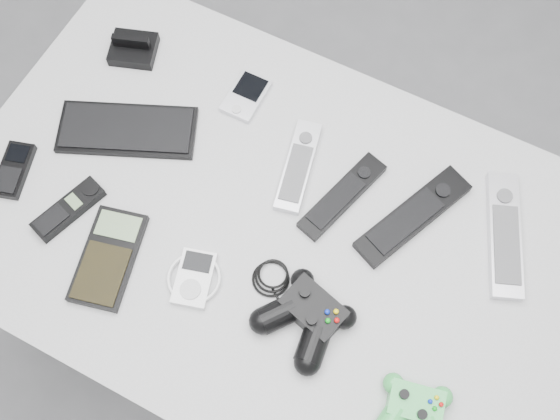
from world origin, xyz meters
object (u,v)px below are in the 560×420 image
at_px(calculator, 108,258).
at_px(controller_black, 307,316).
at_px(pda, 246,96).
at_px(remote_silver_b, 505,234).
at_px(desk, 271,239).
at_px(pda_keyboard, 127,129).
at_px(controller_green, 414,412).
at_px(remote_black_a, 342,196).
at_px(mobile_phone, 14,170).
at_px(remote_silver_a, 298,166).
at_px(cordless_handset, 68,209).
at_px(remote_black_b, 413,216).
at_px(mp3_player, 194,278).

height_order(calculator, controller_black, controller_black).
relative_size(pda, remote_silver_b, 0.43).
relative_size(desk, pda_keyboard, 4.46).
distance_m(desk, controller_green, 0.41).
distance_m(remote_black_a, mobile_phone, 0.62).
height_order(remote_black_a, controller_black, controller_black).
xyz_separation_m(pda, calculator, (-0.06, -0.41, 0.00)).
relative_size(remote_silver_b, mobile_phone, 2.12).
relative_size(desk, remote_silver_b, 4.93).
bearing_deg(pda_keyboard, mobile_phone, -153.50).
relative_size(remote_silver_a, cordless_handset, 1.36).
height_order(remote_black_a, remote_black_b, remote_black_b).
height_order(desk, calculator, calculator).
bearing_deg(remote_silver_a, pda_keyboard, -178.89).
distance_m(calculator, mp3_player, 0.16).
bearing_deg(pda_keyboard, controller_green, -42.44).
bearing_deg(remote_silver_a, pda, 137.95).
xyz_separation_m(cordless_handset, calculator, (0.12, -0.04, -0.00)).
distance_m(remote_black_a, controller_black, 0.24).
height_order(desk, mobile_phone, mobile_phone).
height_order(calculator, mp3_player, same).
relative_size(pda_keyboard, remote_silver_a, 1.39).
xyz_separation_m(mp3_player, controller_green, (0.43, -0.03, 0.01)).
height_order(remote_silver_b, mp3_player, remote_silver_b).
relative_size(pda_keyboard, calculator, 1.45).
relative_size(remote_silver_a, controller_green, 1.45).
distance_m(pda, cordless_handset, 0.40).
bearing_deg(controller_green, remote_silver_b, 73.66).
distance_m(remote_silver_a, remote_silver_b, 0.39).
distance_m(mobile_phone, calculator, 0.26).
relative_size(pda, remote_silver_a, 0.54).
bearing_deg(pda, remote_black_b, -12.95).
relative_size(remote_silver_b, cordless_handset, 1.71).
relative_size(calculator, controller_green, 1.39).
distance_m(cordless_handset, mp3_player, 0.27).
height_order(remote_black_b, mp3_player, remote_black_b).
distance_m(remote_black_b, controller_black, 0.27).
relative_size(pda, mp3_player, 1.01).
bearing_deg(pda, remote_silver_b, -5.18).
bearing_deg(remote_black_b, remote_silver_b, 37.97).
height_order(mobile_phone, cordless_handset, cordless_handset).
relative_size(pda_keyboard, cordless_handset, 1.89).
height_order(remote_silver_a, controller_green, controller_green).
bearing_deg(remote_silver_b, remote_black_b, 172.55).
bearing_deg(mobile_phone, pda, 30.77).
bearing_deg(mobile_phone, cordless_handset, -25.35).
height_order(pda, remote_silver_a, remote_silver_a).
height_order(remote_silver_a, mobile_phone, remote_silver_a).
height_order(remote_black_b, remote_silver_b, same).
distance_m(pda_keyboard, mobile_phone, 0.22).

